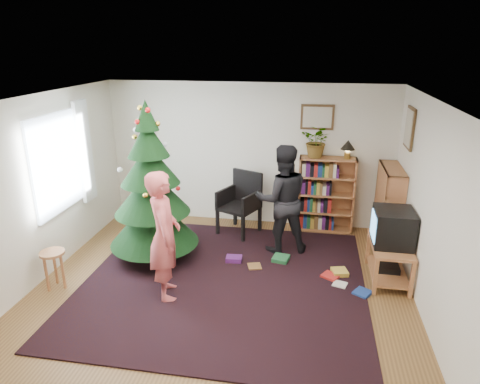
% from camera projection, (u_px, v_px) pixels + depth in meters
% --- Properties ---
extents(floor, '(5.00, 5.00, 0.00)m').
position_uv_depth(floor, '(220.00, 294.00, 5.62)').
color(floor, brown).
rests_on(floor, ground).
extents(ceiling, '(5.00, 5.00, 0.00)m').
position_uv_depth(ceiling, '(216.00, 102.00, 4.79)').
color(ceiling, white).
rests_on(ceiling, wall_back).
extents(wall_back, '(5.00, 0.02, 2.50)m').
position_uv_depth(wall_back, '(249.00, 155.00, 7.53)').
color(wall_back, silver).
rests_on(wall_back, floor).
extents(wall_front, '(5.00, 0.02, 2.50)m').
position_uv_depth(wall_front, '(138.00, 338.00, 2.88)').
color(wall_front, silver).
rests_on(wall_front, floor).
extents(wall_left, '(0.02, 5.00, 2.50)m').
position_uv_depth(wall_left, '(32.00, 194.00, 5.60)').
color(wall_left, silver).
rests_on(wall_left, floor).
extents(wall_right, '(0.02, 5.00, 2.50)m').
position_uv_depth(wall_right, '(435.00, 219.00, 4.81)').
color(wall_right, silver).
rests_on(wall_right, floor).
extents(rug, '(3.80, 3.60, 0.02)m').
position_uv_depth(rug, '(224.00, 281.00, 5.90)').
color(rug, black).
rests_on(rug, floor).
extents(window_pane, '(0.04, 1.20, 1.40)m').
position_uv_depth(window_pane, '(57.00, 163.00, 6.07)').
color(window_pane, silver).
rests_on(window_pane, wall_left).
extents(curtain, '(0.06, 0.35, 1.60)m').
position_uv_depth(curtain, '(85.00, 152.00, 6.71)').
color(curtain, silver).
rests_on(curtain, wall_left).
extents(picture_back, '(0.55, 0.03, 0.42)m').
position_uv_depth(picture_back, '(317.00, 117.00, 7.09)').
color(picture_back, '#4C3319').
rests_on(picture_back, wall_back).
extents(picture_right, '(0.03, 0.50, 0.60)m').
position_uv_depth(picture_right, '(410.00, 128.00, 6.20)').
color(picture_right, '#4C3319').
rests_on(picture_right, wall_right).
extents(christmas_tree, '(1.32, 1.32, 2.40)m').
position_uv_depth(christmas_tree, '(152.00, 196.00, 6.25)').
color(christmas_tree, '#3F2816').
rests_on(christmas_tree, rug).
extents(bookshelf_back, '(0.95, 0.30, 1.30)m').
position_uv_depth(bookshelf_back, '(326.00, 193.00, 7.35)').
color(bookshelf_back, '#AD673D').
rests_on(bookshelf_back, floor).
extents(bookshelf_right, '(0.30, 0.95, 1.30)m').
position_uv_depth(bookshelf_right, '(388.00, 206.00, 6.79)').
color(bookshelf_right, '#AD673D').
rests_on(bookshelf_right, floor).
extents(tv_stand, '(0.51, 0.92, 0.55)m').
position_uv_depth(tv_stand, '(389.00, 258.00, 5.87)').
color(tv_stand, '#AD673D').
rests_on(tv_stand, floor).
extents(crt_tv, '(0.51, 0.55, 0.48)m').
position_uv_depth(crt_tv, '(393.00, 227.00, 5.72)').
color(crt_tv, black).
rests_on(crt_tv, tv_stand).
extents(armchair, '(0.77, 0.79, 1.06)m').
position_uv_depth(armchair, '(240.00, 200.00, 7.33)').
color(armchair, black).
rests_on(armchair, rug).
extents(stool, '(0.32, 0.32, 0.53)m').
position_uv_depth(stool, '(53.00, 260.00, 5.64)').
color(stool, '#AD673D').
rests_on(stool, floor).
extents(person_standing, '(0.60, 0.72, 1.69)m').
position_uv_depth(person_standing, '(164.00, 236.00, 5.33)').
color(person_standing, '#CE5352').
rests_on(person_standing, rug).
extents(person_by_chair, '(0.98, 0.85, 1.71)m').
position_uv_depth(person_by_chair, '(282.00, 199.00, 6.53)').
color(person_by_chair, black).
rests_on(person_by_chair, rug).
extents(potted_plant, '(0.63, 0.59, 0.55)m').
position_uv_depth(potted_plant, '(317.00, 141.00, 7.08)').
color(potted_plant, gray).
rests_on(potted_plant, bookshelf_back).
extents(table_lamp, '(0.23, 0.23, 0.31)m').
position_uv_depth(table_lamp, '(348.00, 146.00, 7.02)').
color(table_lamp, '#A57F33').
rests_on(table_lamp, bookshelf_back).
extents(floor_clutter, '(2.02, 0.92, 0.08)m').
position_uv_depth(floor_clutter, '(304.00, 272.00, 6.08)').
color(floor_clutter, '#A51E19').
rests_on(floor_clutter, rug).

